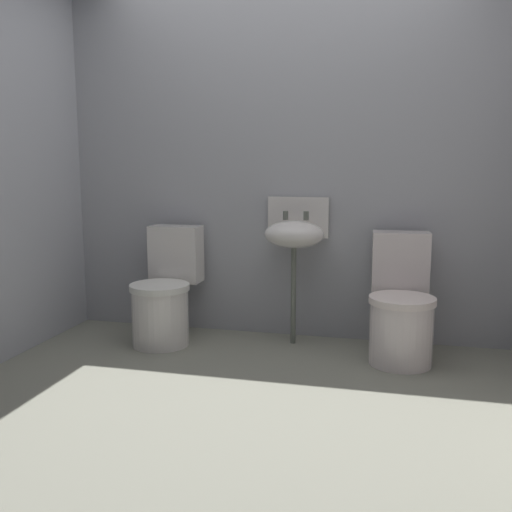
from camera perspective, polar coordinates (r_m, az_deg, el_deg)
The scene contains 5 objects.
ground_plane at distance 3.12m, azimuth -1.23°, elevation -14.33°, with size 3.54×2.61×0.08m, color gray.
wall_back at distance 3.99m, azimuth 3.01°, elevation 9.77°, with size 3.54×0.10×2.50m, color #9B9CA2.
toilet_left at distance 3.93m, azimuth -9.15°, elevation -3.96°, with size 0.40×0.59×0.78m.
toilet_right at distance 3.63m, azimuth 14.41°, elevation -5.22°, with size 0.42×0.61×0.78m.
sink at distance 3.79m, azimuth 3.94°, elevation 2.31°, with size 0.42×0.35×0.99m.
Camera 1 is at (0.74, -2.77, 1.21)m, focal length 39.64 mm.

